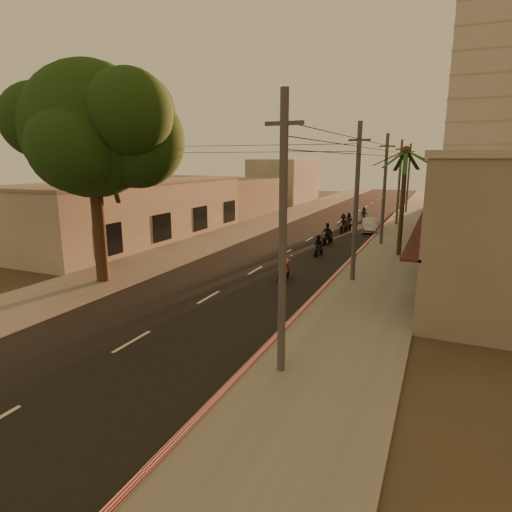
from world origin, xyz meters
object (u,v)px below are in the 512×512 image
at_px(scooter_far_a, 349,222).
at_px(parked_car, 369,225).
at_px(scooter_mid_a, 319,246).
at_px(scooter_far_b, 343,224).
at_px(palm_tree, 406,157).
at_px(scooter_mid_b, 327,235).
at_px(broadleaf_tree, 99,131).
at_px(scooter_red, 283,267).
at_px(scooter_far_c, 364,215).

bearing_deg(scooter_far_a, parked_car, -34.84).
xyz_separation_m(scooter_mid_a, scooter_far_b, (-0.57, 11.01, 0.14)).
bearing_deg(palm_tree, scooter_far_b, 124.44).
distance_m(scooter_mid_a, scooter_mid_b, 4.47).
bearing_deg(scooter_far_b, scooter_far_a, 89.92).
distance_m(scooter_mid_b, scooter_far_a, 8.46).
relative_size(scooter_mid_b, scooter_far_b, 0.97).
bearing_deg(scooter_far_a, broadleaf_tree, -133.30).
bearing_deg(scooter_red, scooter_far_b, 90.68).
distance_m(scooter_mid_b, scooter_far_b, 6.57).
xyz_separation_m(broadleaf_tree, scooter_far_a, (8.74, 24.51, -7.65)).
distance_m(broadleaf_tree, scooter_mid_b, 19.78).
distance_m(scooter_far_b, scooter_far_c, 8.64).
distance_m(palm_tree, scooter_far_b, 12.35).
distance_m(scooter_mid_b, scooter_far_c, 15.20).
height_order(palm_tree, parked_car, palm_tree).
height_order(palm_tree, scooter_far_b, palm_tree).
height_order(scooter_far_a, parked_car, scooter_far_a).
height_order(broadleaf_tree, scooter_far_b, broadleaf_tree).
relative_size(scooter_mid_a, scooter_far_c, 0.98).
bearing_deg(scooter_mid_a, parked_car, 86.10).
relative_size(broadleaf_tree, parked_car, 2.87).
bearing_deg(scooter_mid_a, scooter_red, -87.25).
bearing_deg(scooter_mid_b, scooter_red, -76.40).
bearing_deg(broadleaf_tree, parked_car, 65.76).
xyz_separation_m(scooter_mid_a, parked_car, (1.68, 12.49, -0.07)).
distance_m(palm_tree, parked_car, 12.70).
bearing_deg(scooter_mid_b, scooter_far_c, 100.31).
bearing_deg(scooter_far_c, scooter_mid_a, -106.25).
bearing_deg(scooter_far_b, palm_tree, -51.29).
bearing_deg(scooter_far_a, scooter_far_b, -118.02).
xyz_separation_m(scooter_red, parked_car, (1.80, 19.73, -0.16)).
relative_size(scooter_red, scooter_far_c, 1.15).
xyz_separation_m(scooter_red, scooter_far_a, (-0.30, 20.14, -0.00)).
height_order(parked_car, scooter_far_c, scooter_far_c).
bearing_deg(broadleaf_tree, palm_tree, 43.48).
height_order(scooter_red, scooter_far_b, scooter_far_b).
bearing_deg(parked_car, scooter_far_a, 157.45).
relative_size(scooter_mid_a, scooter_far_a, 0.92).
height_order(scooter_mid_a, parked_car, scooter_mid_a).
bearing_deg(scooter_red, palm_tree, 58.86).
height_order(scooter_red, scooter_mid_a, scooter_red).
relative_size(scooter_red, scooter_far_a, 1.07).
height_order(palm_tree, scooter_mid_a, palm_tree).
bearing_deg(scooter_far_b, scooter_mid_a, -82.75).
height_order(scooter_far_a, scooter_far_c, scooter_far_a).
bearing_deg(scooter_red, parked_car, 84.05).
xyz_separation_m(broadleaf_tree, scooter_mid_b, (8.68, 16.05, -7.63)).
bearing_deg(scooter_far_a, palm_tree, -84.83).
distance_m(scooter_red, scooter_far_b, 18.26).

